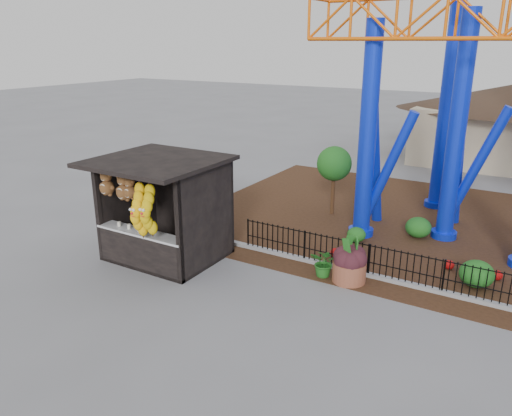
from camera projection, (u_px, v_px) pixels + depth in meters
The scene contains 9 objects.
ground at pixel (226, 296), 13.04m from camera, with size 120.00×120.00×0.00m, color slate.
mulch_bed at pixel (448, 230), 17.58m from camera, with size 18.00×12.00×0.02m, color #331E11.
curb at pixel (411, 285), 13.50m from camera, with size 18.00×0.18×0.12m, color gray.
prize_booth at pixel (159, 212), 14.76m from camera, with size 3.50×3.40×3.12m.
picket_fence at pixel (447, 278), 12.92m from camera, with size 12.20×0.06×1.00m, color black, non-canonical shape.
terracotta_planter at pixel (349, 272), 13.75m from camera, with size 0.93×0.93×0.58m, color brown.
planter_foliage at pixel (350, 251), 13.56m from camera, with size 0.70×0.70×0.64m, color #31131A.
potted_plant at pixel (325, 263), 14.00m from camera, with size 0.76×0.66×0.84m, color #1D5318.
landscaping at pixel (464, 254), 14.79m from camera, with size 7.32×3.73×0.73m.
Camera 1 is at (6.67, -9.57, 6.32)m, focal length 35.00 mm.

